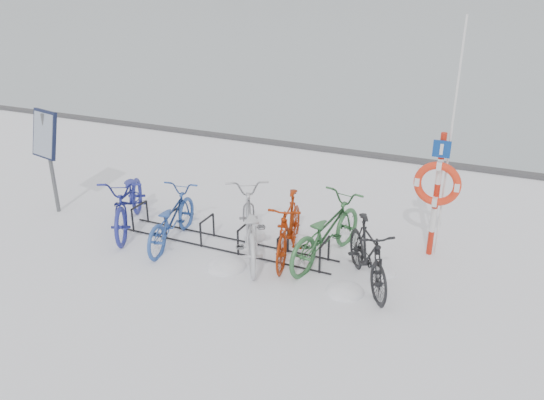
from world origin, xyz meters
TOP-DOWN VIEW (x-y plane):
  - ground at (0.00, 0.00)m, footprint 900.00×900.00m
  - quay_edge at (0.00, 5.90)m, footprint 400.00×0.25m
  - bike_rack at (0.00, 0.00)m, footprint 4.00×0.48m
  - info_board at (-3.75, -0.10)m, footprint 0.72×0.40m
  - lifebuoy_station at (3.28, 1.07)m, footprint 0.74×0.22m
  - bike_0 at (-1.97, -0.06)m, footprint 1.64×2.25m
  - bike_1 at (-0.93, -0.25)m, footprint 0.94×1.92m
  - bike_2 at (0.51, -0.10)m, footprint 1.70×2.24m
  - bike_3 at (1.14, 0.11)m, footprint 0.84×1.88m
  - bike_4 at (1.72, 0.27)m, footprint 1.15×2.15m
  - bike_5 at (2.54, -0.21)m, footprint 1.35×1.73m
  - snow_drifts at (0.93, -0.18)m, footprint 4.24×1.92m

SIDE VIEW (x-z plane):
  - ground at x=0.00m, z-range 0.00..0.00m
  - snow_drifts at x=0.93m, z-range -0.12..0.12m
  - quay_edge at x=0.00m, z-range 0.00..0.10m
  - bike_rack at x=0.00m, z-range -0.05..0.41m
  - bike_1 at x=-0.93m, z-range 0.00..0.96m
  - bike_5 at x=2.54m, z-range 0.00..1.05m
  - bike_4 at x=1.72m, z-range 0.00..1.07m
  - bike_3 at x=1.14m, z-range 0.00..1.09m
  - bike_0 at x=-1.97m, z-range 0.00..1.13m
  - bike_2 at x=0.51m, z-range 0.00..1.13m
  - lifebuoy_station at x=3.28m, z-range -0.63..3.20m
  - info_board at x=-3.75m, z-range 0.45..2.49m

